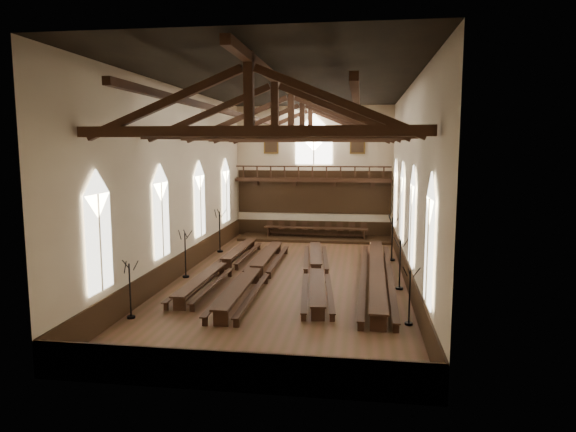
% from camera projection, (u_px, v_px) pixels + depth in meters
% --- Properties ---
extents(ground, '(26.00, 26.00, 0.00)m').
position_uv_depth(ground, '(291.00, 277.00, 27.30)').
color(ground, brown).
rests_on(ground, ground).
extents(room_walls, '(26.00, 26.00, 26.00)m').
position_uv_depth(room_walls, '(291.00, 156.00, 26.44)').
color(room_walls, beige).
rests_on(room_walls, ground).
extents(wainscot_band, '(12.00, 26.00, 1.20)m').
position_uv_depth(wainscot_band, '(291.00, 266.00, 27.22)').
color(wainscot_band, '#321E0F').
rests_on(wainscot_band, ground).
extents(side_windows, '(11.85, 19.80, 4.50)m').
position_uv_depth(side_windows, '(291.00, 208.00, 26.80)').
color(side_windows, white).
rests_on(side_windows, room_walls).
extents(end_window, '(2.80, 0.12, 3.80)m').
position_uv_depth(end_window, '(314.00, 143.00, 38.99)').
color(end_window, white).
rests_on(end_window, room_walls).
extents(minstrels_gallery, '(11.80, 1.24, 3.70)m').
position_uv_depth(minstrels_gallery, '(313.00, 186.00, 39.20)').
color(minstrels_gallery, '#341A10').
rests_on(minstrels_gallery, room_walls).
extents(portraits, '(7.75, 0.09, 1.45)m').
position_uv_depth(portraits, '(314.00, 144.00, 39.01)').
color(portraits, brown).
rests_on(portraits, room_walls).
extents(roof_trusses, '(11.70, 25.70, 2.80)m').
position_uv_depth(roof_trusses, '(291.00, 121.00, 26.20)').
color(roof_trusses, '#341A10').
rests_on(roof_trusses, room_walls).
extents(refectory_row_a, '(1.51, 13.93, 0.70)m').
position_uv_depth(refectory_row_a, '(223.00, 264.00, 28.19)').
color(refectory_row_a, '#341A10').
rests_on(refectory_row_a, ground).
extents(refectory_row_b, '(1.56, 14.41, 0.75)m').
position_uv_depth(refectory_row_b, '(255.00, 271.00, 26.54)').
color(refectory_row_b, '#341A10').
rests_on(refectory_row_b, ground).
extents(refectory_row_c, '(2.00, 13.91, 0.69)m').
position_uv_depth(refectory_row_c, '(316.00, 270.00, 26.94)').
color(refectory_row_c, '#341A10').
rests_on(refectory_row_c, ground).
extents(refectory_row_d, '(1.76, 14.85, 0.79)m').
position_uv_depth(refectory_row_d, '(377.00, 272.00, 26.12)').
color(refectory_row_d, '#341A10').
rests_on(refectory_row_d, ground).
extents(dais, '(11.40, 2.89, 0.19)m').
position_uv_depth(dais, '(316.00, 238.00, 38.43)').
color(dais, '#321E0F').
rests_on(dais, ground).
extents(high_table, '(7.79, 1.18, 0.73)m').
position_uv_depth(high_table, '(316.00, 229.00, 38.33)').
color(high_table, '#341A10').
rests_on(high_table, dais).
extents(high_chairs, '(7.71, 0.51, 1.04)m').
position_uv_depth(high_chairs, '(317.00, 228.00, 39.09)').
color(high_chairs, '#341A10').
rests_on(high_chairs, dais).
extents(candelabrum_left_near, '(0.72, 0.69, 2.40)m').
position_uv_depth(candelabrum_left_near, '(130.00, 301.00, 20.72)').
color(candelabrum_left_near, black).
rests_on(candelabrum_left_near, ground).
extents(candelabrum_left_mid, '(0.76, 0.76, 2.57)m').
position_uv_depth(candelabrum_left_mid, '(186.00, 263.00, 27.22)').
color(candelabrum_left_mid, black).
rests_on(candelabrum_left_mid, ground).
extents(candelabrum_left_far, '(0.81, 0.87, 2.86)m').
position_uv_depth(candelabrum_left_far, '(220.00, 239.00, 33.80)').
color(candelabrum_left_far, black).
rests_on(candelabrum_left_far, ground).
extents(candelabrum_right_near, '(0.68, 0.68, 2.30)m').
position_uv_depth(candelabrum_right_near, '(409.00, 307.00, 19.96)').
color(candelabrum_right_near, black).
rests_on(candelabrum_right_near, ground).
extents(candelabrum_right_mid, '(0.79, 0.75, 2.62)m').
position_uv_depth(candelabrum_right_mid, '(400.00, 273.00, 24.93)').
color(candelabrum_right_mid, black).
rests_on(candelabrum_right_mid, ground).
extents(candelabrum_right_far, '(0.78, 0.87, 2.85)m').
position_uv_depth(candelabrum_right_far, '(392.00, 247.00, 31.27)').
color(candelabrum_right_far, black).
rests_on(candelabrum_right_far, ground).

